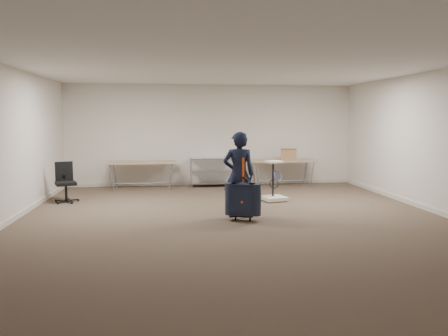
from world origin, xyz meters
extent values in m
plane|color=#46352A|center=(0.00, 0.00, 0.00)|extent=(9.00, 9.00, 0.00)
plane|color=silver|center=(0.00, 4.50, 1.40)|extent=(8.00, 0.00, 8.00)
plane|color=silver|center=(0.00, -4.50, 1.40)|extent=(8.00, 0.00, 8.00)
plane|color=silver|center=(4.00, 0.00, 1.40)|extent=(0.00, 9.00, 9.00)
plane|color=white|center=(0.00, 0.00, 2.80)|extent=(8.00, 8.00, 0.00)
cube|color=beige|center=(0.00, 4.49, 0.05)|extent=(8.00, 0.02, 0.10)
cube|color=beige|center=(-3.99, 0.00, 0.05)|extent=(0.02, 9.00, 0.10)
cube|color=beige|center=(3.99, 0.00, 0.05)|extent=(0.02, 9.00, 0.10)
cube|color=tan|center=(-1.90, 3.95, 0.71)|extent=(1.80, 0.75, 0.03)
cylinder|color=gray|center=(-1.90, 3.95, 0.15)|extent=(1.50, 0.02, 0.02)
cylinder|color=gray|center=(-2.65, 3.65, 0.35)|extent=(0.13, 0.04, 0.69)
cylinder|color=gray|center=(-1.15, 3.65, 0.35)|extent=(0.13, 0.04, 0.69)
cylinder|color=gray|center=(-2.65, 4.25, 0.35)|extent=(0.13, 0.04, 0.69)
cylinder|color=gray|center=(-1.15, 4.25, 0.35)|extent=(0.13, 0.04, 0.69)
cube|color=tan|center=(1.90, 3.95, 0.71)|extent=(1.80, 0.75, 0.03)
cylinder|color=gray|center=(1.90, 3.95, 0.15)|extent=(1.50, 0.02, 0.02)
cylinder|color=gray|center=(1.15, 3.65, 0.35)|extent=(0.13, 0.04, 0.69)
cylinder|color=gray|center=(2.65, 3.65, 0.35)|extent=(0.13, 0.04, 0.69)
cylinder|color=gray|center=(1.15, 4.25, 0.35)|extent=(0.13, 0.04, 0.69)
cylinder|color=gray|center=(2.65, 4.25, 0.35)|extent=(0.13, 0.04, 0.69)
cylinder|color=silver|center=(-0.60, 3.98, 0.40)|extent=(0.02, 0.02, 0.80)
cylinder|color=silver|center=(0.60, 3.98, 0.40)|extent=(0.02, 0.02, 0.80)
cylinder|color=silver|center=(-0.60, 4.42, 0.40)|extent=(0.02, 0.02, 0.80)
cylinder|color=silver|center=(0.60, 4.42, 0.40)|extent=(0.02, 0.02, 0.80)
cube|color=silver|center=(0.00, 4.20, 0.10)|extent=(1.20, 0.45, 0.02)
cube|color=silver|center=(0.00, 4.20, 0.45)|extent=(1.20, 0.45, 0.02)
cube|color=silver|center=(0.00, 4.20, 0.78)|extent=(1.20, 0.45, 0.01)
imported|color=black|center=(0.12, 0.35, 0.81)|extent=(0.61, 0.42, 1.62)
cube|color=black|center=(0.14, 0.02, 0.40)|extent=(0.47, 0.36, 0.58)
cube|color=black|center=(0.15, 0.04, 0.09)|extent=(0.41, 0.27, 0.03)
cylinder|color=black|center=(0.02, 0.06, 0.04)|extent=(0.05, 0.08, 0.08)
cylinder|color=black|center=(0.27, -0.02, 0.04)|extent=(0.05, 0.08, 0.08)
torus|color=black|center=(0.14, 0.02, 0.72)|extent=(0.18, 0.08, 0.18)
cube|color=#FF500D|center=(0.15, 0.04, 0.93)|extent=(0.04, 0.02, 0.44)
cylinder|color=black|center=(-3.47, 2.26, 0.04)|extent=(0.54, 0.54, 0.08)
cylinder|color=black|center=(-3.47, 2.26, 0.23)|extent=(0.05, 0.05, 0.36)
cube|color=black|center=(-3.47, 2.26, 0.42)|extent=(0.54, 0.54, 0.07)
cube|color=black|center=(-3.54, 2.45, 0.68)|extent=(0.37, 0.19, 0.43)
cube|color=beige|center=(1.17, 1.88, 0.06)|extent=(0.61, 0.61, 0.08)
cylinder|color=black|center=(0.97, 1.68, 0.02)|extent=(0.06, 0.06, 0.04)
cylinder|color=black|center=(1.17, 1.93, 0.49)|extent=(0.05, 0.05, 0.79)
cube|color=beige|center=(1.17, 1.88, 0.89)|extent=(0.41, 0.38, 0.04)
torus|color=blue|center=(1.22, 1.80, 0.59)|extent=(0.27, 0.16, 0.24)
cube|color=olive|center=(2.05, 3.89, 0.89)|extent=(0.49, 0.41, 0.32)
camera|label=1|loc=(-1.15, -7.69, 1.84)|focal=35.00mm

